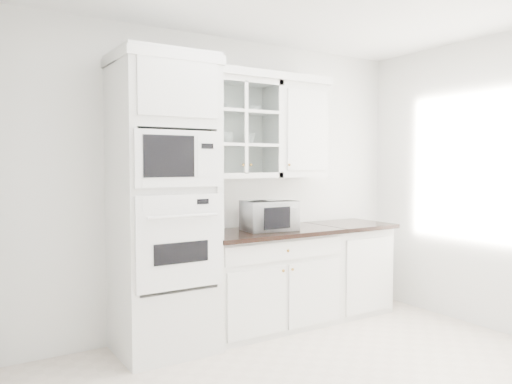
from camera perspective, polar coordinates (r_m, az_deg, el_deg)
room_shell at (r=3.61m, az=6.67°, el=7.19°), size 4.00×3.50×2.70m
oven_column at (r=4.09m, az=-10.50°, el=-1.43°), size 0.76×0.68×2.40m
base_cabinet_run at (r=4.71m, az=1.33°, el=-9.85°), size 1.32×0.67×0.92m
extra_base_cabinet at (r=5.32m, az=10.44°, el=-8.38°), size 0.72×0.67×0.92m
upper_cabinet_glass at (r=4.58m, az=-2.22°, el=7.25°), size 0.80×0.33×0.90m
upper_cabinet_solid at (r=4.96m, az=4.59°, el=6.94°), size 0.55×0.33×0.90m
crown_molding at (r=4.57m, az=-3.24°, el=13.39°), size 2.14×0.38×0.07m
countertop_microwave at (r=4.58m, az=1.46°, el=-2.68°), size 0.52×0.46×0.27m
bowl_a at (r=4.49m, az=-4.65°, el=9.71°), size 0.21×0.21×0.05m
bowl_b at (r=4.70m, az=-0.50°, el=9.43°), size 0.21×0.21×0.05m
cup_a at (r=4.51m, az=-3.48°, el=6.19°), size 0.15×0.15×0.10m
cup_b at (r=4.67m, az=-0.82°, el=6.10°), size 0.13×0.13×0.10m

